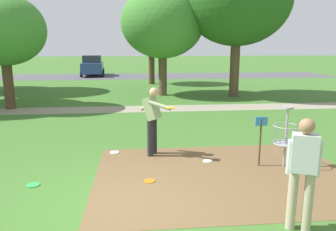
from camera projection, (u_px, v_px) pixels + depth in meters
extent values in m
plane|color=#3D6B28|center=(123.00, 204.00, 5.69)|extent=(160.00, 160.00, 0.00)
cube|color=brown|center=(224.00, 175.00, 6.94)|extent=(5.44, 3.95, 0.01)
cylinder|color=#9E9EA3|center=(286.00, 138.00, 7.29)|extent=(0.05, 0.05, 1.35)
cylinder|color=#9E9EA3|center=(288.00, 108.00, 7.15)|extent=(0.24, 0.24, 0.04)
torus|color=#9E9EA3|center=(287.00, 126.00, 7.24)|extent=(0.58, 0.58, 0.02)
torus|color=#9E9EA3|center=(285.00, 143.00, 7.32)|extent=(0.55, 0.55, 0.03)
cylinder|color=#9E9EA3|center=(285.00, 144.00, 7.32)|extent=(0.48, 0.48, 0.02)
cylinder|color=gray|center=(296.00, 134.00, 7.30)|extent=(0.01, 0.01, 0.40)
cylinder|color=gray|center=(291.00, 133.00, 7.43)|extent=(0.01, 0.01, 0.40)
cylinder|color=gray|center=(285.00, 132.00, 7.51)|extent=(0.01, 0.01, 0.40)
cylinder|color=gray|center=(279.00, 132.00, 7.49)|extent=(0.01, 0.01, 0.40)
cylinder|color=gray|center=(275.00, 133.00, 7.40)|extent=(0.01, 0.01, 0.40)
cylinder|color=gray|center=(276.00, 135.00, 7.26)|extent=(0.01, 0.01, 0.40)
cylinder|color=gray|center=(280.00, 137.00, 7.12)|extent=(0.01, 0.01, 0.40)
cylinder|color=gray|center=(287.00, 138.00, 7.05)|extent=(0.01, 0.01, 0.40)
cylinder|color=gray|center=(294.00, 137.00, 7.07)|extent=(0.01, 0.01, 0.40)
cylinder|color=gray|center=(297.00, 136.00, 7.16)|extent=(0.01, 0.01, 0.40)
cylinder|color=#4C3823|center=(260.00, 143.00, 7.37)|extent=(0.04, 0.04, 1.10)
cube|color=#3384C6|center=(261.00, 121.00, 7.26)|extent=(0.28, 0.03, 0.20)
cylinder|color=tan|center=(292.00, 200.00, 4.83)|extent=(0.14, 0.14, 0.92)
cylinder|color=tan|center=(308.00, 202.00, 4.77)|extent=(0.14, 0.14, 0.92)
cube|color=silver|center=(304.00, 153.00, 4.65)|extent=(0.42, 0.34, 0.56)
sphere|color=#9E7051|center=(307.00, 126.00, 4.56)|extent=(0.22, 0.22, 0.22)
cylinder|color=silver|center=(290.00, 157.00, 4.74)|extent=(0.15, 0.19, 0.55)
cylinder|color=silver|center=(318.00, 160.00, 4.63)|extent=(0.15, 0.19, 0.55)
cylinder|color=red|center=(302.00, 164.00, 4.86)|extent=(0.22, 0.22, 0.02)
cylinder|color=#232328|center=(154.00, 136.00, 8.24)|extent=(0.14, 0.14, 0.92)
cylinder|color=#232328|center=(150.00, 138.00, 8.04)|extent=(0.14, 0.14, 0.92)
cube|color=#93A875|center=(152.00, 108.00, 7.98)|extent=(0.51, 0.51, 0.60)
sphere|color=tan|center=(154.00, 92.00, 7.87)|extent=(0.22, 0.22, 0.22)
cylinder|color=#93A875|center=(160.00, 105.00, 7.69)|extent=(0.55, 0.38, 0.21)
cylinder|color=gold|center=(171.00, 108.00, 7.58)|extent=(0.22, 0.22, 0.02)
cylinder|color=#93A875|center=(149.00, 105.00, 8.19)|extent=(0.46, 0.32, 0.37)
cylinder|color=white|center=(207.00, 161.00, 7.75)|extent=(0.22, 0.22, 0.02)
cylinder|color=green|center=(33.00, 185.00, 6.42)|extent=(0.25, 0.25, 0.02)
cylinder|color=orange|center=(149.00, 181.00, 6.61)|extent=(0.22, 0.22, 0.02)
cylinder|color=white|center=(114.00, 152.00, 8.37)|extent=(0.24, 0.24, 0.02)
cylinder|color=brown|center=(163.00, 75.00, 17.83)|extent=(0.46, 0.46, 2.23)
ellipsoid|color=#428433|center=(163.00, 22.00, 17.24)|extent=(4.43, 4.43, 3.76)
cylinder|color=#4C3823|center=(152.00, 64.00, 22.98)|extent=(0.42, 0.42, 2.83)
ellipsoid|color=#4C8E3D|center=(151.00, 24.00, 22.41)|extent=(3.48, 3.48, 2.96)
cylinder|color=#4C3823|center=(9.00, 85.00, 14.01)|extent=(0.42, 0.42, 2.03)
ellipsoid|color=#428433|center=(3.00, 30.00, 13.52)|extent=(3.50, 3.50, 2.97)
cylinder|color=brown|center=(235.00, 69.00, 17.35)|extent=(0.50, 0.50, 2.93)
ellipsoid|color=#285B1E|center=(238.00, 0.00, 16.61)|extent=(5.49, 5.49, 4.67)
cube|color=#4C4C51|center=(133.00, 76.00, 29.18)|extent=(36.00, 6.00, 0.01)
cube|color=#2D4784|center=(93.00, 67.00, 29.42)|extent=(2.08, 4.31, 0.90)
cube|color=#2D333D|center=(92.00, 59.00, 29.26)|extent=(1.73, 2.29, 0.64)
cylinder|color=black|center=(84.00, 71.00, 30.63)|extent=(0.22, 0.61, 0.60)
cylinder|color=black|center=(103.00, 71.00, 30.92)|extent=(0.22, 0.61, 0.60)
cylinder|color=black|center=(81.00, 74.00, 28.12)|extent=(0.22, 0.61, 0.60)
cylinder|color=black|center=(102.00, 73.00, 28.41)|extent=(0.22, 0.61, 0.60)
cube|color=gray|center=(130.00, 109.00, 14.11)|extent=(40.00, 1.47, 0.00)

